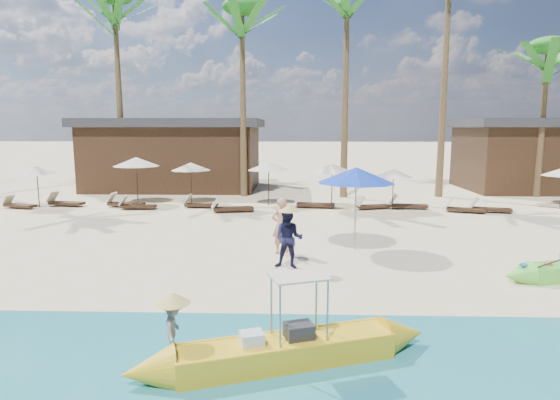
{
  "coord_description": "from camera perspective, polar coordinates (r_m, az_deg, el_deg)",
  "views": [
    {
      "loc": [
        -0.51,
        -11.52,
        3.75
      ],
      "look_at": [
        -0.94,
        2.0,
        1.66
      ],
      "focal_mm": 30.0,
      "sensor_mm": 36.0,
      "label": 1
    }
  ],
  "objects": [
    {
      "name": "pavilion_west",
      "position": [
        30.01,
        -12.67,
        5.57
      ],
      "size": [
        10.8,
        6.6,
        4.3
      ],
      "color": "#352315",
      "rests_on": "ground"
    },
    {
      "name": "lounger_3_left",
      "position": [
        24.96,
        -24.81,
        -0.22
      ],
      "size": [
        1.85,
        0.85,
        0.6
      ],
      "rotation": [
        0.0,
        0.0,
        -0.18
      ],
      "color": "#352315",
      "rests_on": "ground"
    },
    {
      "name": "ground",
      "position": [
        12.12,
        4.22,
        -9.27
      ],
      "size": [
        240.0,
        240.0,
        0.0
      ],
      "primitive_type": "plane",
      "color": "beige",
      "rests_on": "ground"
    },
    {
      "name": "palm_6",
      "position": [
        29.44,
        29.78,
        14.08
      ],
      "size": [
        2.08,
        2.08,
        8.51
      ],
      "color": "brown",
      "rests_on": "ground"
    },
    {
      "name": "blue_umbrella",
      "position": [
        14.5,
        9.27,
        3.01
      ],
      "size": [
        2.39,
        2.39,
        2.57
      ],
      "color": "#99999E",
      "rests_on": "ground"
    },
    {
      "name": "yellow_canoe",
      "position": [
        7.83,
        0.69,
        -17.85
      ],
      "size": [
        5.42,
        2.15,
        1.46
      ],
      "rotation": [
        0.0,
        0.0,
        0.33
      ],
      "color": "gold",
      "rests_on": "ground"
    },
    {
      "name": "lounger_4_right",
      "position": [
        22.54,
        -9.86,
        -0.47
      ],
      "size": [
        1.66,
        0.62,
        0.55
      ],
      "rotation": [
        0.0,
        0.0,
        -0.08
      ],
      "color": "#352315",
      "rests_on": "ground"
    },
    {
      "name": "resort_parasol_5",
      "position": [
        22.91,
        -1.4,
        4.17
      ],
      "size": [
        2.06,
        2.06,
        2.13
      ],
      "color": "#352315",
      "rests_on": "ground"
    },
    {
      "name": "lounger_5_left",
      "position": [
        21.15,
        -6.07,
        -0.91
      ],
      "size": [
        1.96,
        0.91,
        0.64
      ],
      "rotation": [
        0.0,
        0.0,
        0.18
      ],
      "color": "#352315",
      "rests_on": "ground"
    },
    {
      "name": "lounger_6_right",
      "position": [
        22.2,
        11.04,
        -0.63
      ],
      "size": [
        1.75,
        0.97,
        0.57
      ],
      "rotation": [
        0.0,
        0.0,
        0.29
      ],
      "color": "#352315",
      "rests_on": "ground"
    },
    {
      "name": "lounger_7_right",
      "position": [
        22.49,
        21.4,
        -0.94
      ],
      "size": [
        1.79,
        1.07,
        0.58
      ],
      "rotation": [
        0.0,
        0.0,
        -0.34
      ],
      "color": "#352315",
      "rests_on": "ground"
    },
    {
      "name": "pavilion_east",
      "position": [
        32.48,
        28.5,
        4.96
      ],
      "size": [
        8.8,
        6.6,
        4.3
      ],
      "color": "#352315",
      "rests_on": "ground"
    },
    {
      "name": "vendor_green",
      "position": [
        12.58,
        1.07,
        -4.75
      ],
      "size": [
        0.88,
        0.73,
        1.62
      ],
      "primitive_type": "imported",
      "rotation": [
        0.0,
        0.0,
        -0.17
      ],
      "color": "#131434",
      "rests_on": "ground"
    },
    {
      "name": "resort_parasol_4",
      "position": [
        23.91,
        -10.83,
        4.03
      ],
      "size": [
        1.98,
        1.98,
        2.04
      ],
      "color": "#352315",
      "rests_on": "ground"
    },
    {
      "name": "lounger_7_left",
      "position": [
        22.68,
        15.12,
        -0.54
      ],
      "size": [
        1.82,
        0.71,
        0.6
      ],
      "rotation": [
        0.0,
        0.0,
        -0.09
      ],
      "color": "#352315",
      "rests_on": "ground"
    },
    {
      "name": "resort_parasol_2",
      "position": [
        24.95,
        -27.55,
        3.28
      ],
      "size": [
        1.93,
        1.93,
        1.99
      ],
      "color": "#352315",
      "rests_on": "ground"
    },
    {
      "name": "lounger_8_left",
      "position": [
        22.97,
        24.07,
        -0.89
      ],
      "size": [
        1.84,
        0.95,
        0.6
      ],
      "rotation": [
        0.0,
        0.0,
        -0.25
      ],
      "color": "#352315",
      "rests_on": "ground"
    },
    {
      "name": "lounger_3_right",
      "position": [
        23.63,
        -18.51,
        -0.33
      ],
      "size": [
        1.83,
        0.71,
        0.61
      ],
      "rotation": [
        0.0,
        0.0,
        -0.09
      ],
      "color": "#352315",
      "rests_on": "ground"
    },
    {
      "name": "palm_4",
      "position": [
        26.29,
        8.16,
        21.2
      ],
      "size": [
        2.08,
        2.08,
        11.7
      ],
      "color": "brown",
      "rests_on": "ground"
    },
    {
      "name": "palm_3",
      "position": [
        26.39,
        -4.63,
        19.27
      ],
      "size": [
        2.08,
        2.08,
        10.52
      ],
      "color": "brown",
      "rests_on": "ground"
    },
    {
      "name": "palm_2",
      "position": [
        28.91,
        -19.4,
        19.12
      ],
      "size": [
        2.08,
        2.08,
        11.33
      ],
      "color": "brown",
      "rests_on": "ground"
    },
    {
      "name": "tourist",
      "position": [
        14.05,
        0.17,
        -3.12
      ],
      "size": [
        0.73,
        0.62,
        1.71
      ],
      "primitive_type": "imported",
      "rotation": [
        0.0,
        0.0,
        3.54
      ],
      "color": "tan",
      "rests_on": "ground"
    },
    {
      "name": "lounger_2_left",
      "position": [
        25.29,
        -29.3,
        -0.47
      ],
      "size": [
        1.72,
        0.94,
        0.56
      ],
      "rotation": [
        0.0,
        0.0,
        -0.28
      ],
      "color": "#352315",
      "rests_on": "ground"
    },
    {
      "name": "lounger_6_left",
      "position": [
        22.22,
        4.02,
        -0.42
      ],
      "size": [
        1.94,
        0.8,
        0.64
      ],
      "rotation": [
        0.0,
        0.0,
        -0.12
      ],
      "color": "#352315",
      "rests_on": "ground"
    },
    {
      "name": "resort_parasol_6",
      "position": [
        21.66,
        6.38,
        3.89
      ],
      "size": [
        2.08,
        2.08,
        2.14
      ],
      "color": "#352315",
      "rests_on": "ground"
    },
    {
      "name": "vendor_yellow",
      "position": [
        7.8,
        -12.84,
        -14.93
      ],
      "size": [
        0.41,
        0.63,
        0.92
      ],
      "primitive_type": "imported",
      "rotation": [
        0.0,
        0.0,
        1.7
      ],
      "color": "gray",
      "rests_on": "ground"
    },
    {
      "name": "lounger_4_left",
      "position": [
        22.78,
        -17.15,
        -0.62
      ],
      "size": [
        1.71,
        0.59,
        0.57
      ],
      "rotation": [
        0.0,
        0.0,
        0.04
      ],
      "color": "#352315",
      "rests_on": "ground"
    },
    {
      "name": "wet_sand_strip",
      "position": [
        7.53,
        5.86,
        -21.09
      ],
      "size": [
        240.0,
        4.5,
        0.01
      ],
      "primitive_type": "cube",
      "color": "tan",
      "rests_on": "ground"
    },
    {
      "name": "resort_parasol_3",
      "position": [
        24.26,
        -17.12,
        4.47
      ],
      "size": [
        2.26,
        2.26,
        2.33
      ],
      "color": "#352315",
      "rests_on": "ground"
    },
    {
      "name": "resort_parasol_7",
      "position": [
        22.07,
        13.67,
        3.23
      ],
      "size": [
        1.85,
        1.85,
        1.91
      ],
      "color": "#352315",
      "rests_on": "ground"
    }
  ]
}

